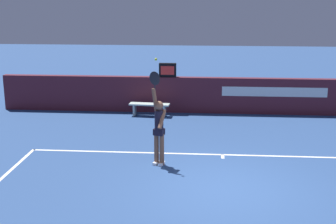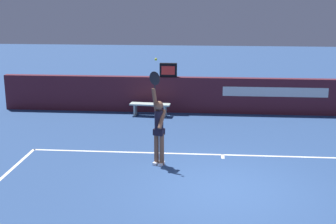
{
  "view_description": "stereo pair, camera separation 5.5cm",
  "coord_description": "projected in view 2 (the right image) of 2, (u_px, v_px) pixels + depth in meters",
  "views": [
    {
      "loc": [
        -0.55,
        -9.55,
        4.17
      ],
      "look_at": [
        -1.43,
        1.65,
        1.32
      ],
      "focal_mm": 49.24,
      "sensor_mm": 36.0,
      "label": 1
    },
    {
      "loc": [
        -0.5,
        -9.54,
        4.17
      ],
      "look_at": [
        -1.43,
        1.65,
        1.32
      ],
      "focal_mm": 49.24,
      "sensor_mm": 36.0,
      "label": 2
    }
  ],
  "objects": [
    {
      "name": "ground_plane",
      "position": [
        226.0,
        189.0,
        10.2
      ],
      "size": [
        60.0,
        60.0,
        0.0
      ],
      "primitive_type": "plane",
      "color": "navy"
    },
    {
      "name": "court_lines",
      "position": [
        226.0,
        194.0,
        9.97
      ],
      "size": [
        10.55,
        5.15,
        0.0
      ],
      "color": "white",
      "rests_on": "ground"
    },
    {
      "name": "back_wall",
      "position": [
        219.0,
        95.0,
        16.68
      ],
      "size": [
        15.92,
        0.28,
        1.3
      ],
      "color": "#4D1C27",
      "rests_on": "ground"
    },
    {
      "name": "speed_display",
      "position": [
        168.0,
        70.0,
        16.61
      ],
      "size": [
        0.62,
        0.17,
        0.5
      ],
      "color": "black",
      "rests_on": "back_wall"
    },
    {
      "name": "tennis_player",
      "position": [
        159.0,
        127.0,
        11.45
      ],
      "size": [
        0.46,
        0.42,
        2.4
      ],
      "color": "brown",
      "rests_on": "ground"
    },
    {
      "name": "tennis_ball",
      "position": [
        156.0,
        59.0,
        11.09
      ],
      "size": [
        0.06,
        0.06,
        0.06
      ],
      "color": "#D0E431"
    },
    {
      "name": "courtside_bench_near",
      "position": [
        150.0,
        107.0,
        16.32
      ],
      "size": [
        1.45,
        0.47,
        0.45
      ],
      "color": "#A9BAB2",
      "rests_on": "ground"
    }
  ]
}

